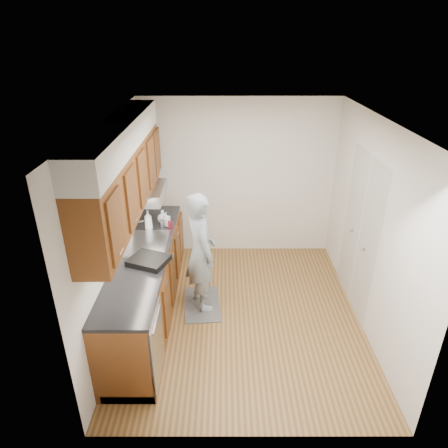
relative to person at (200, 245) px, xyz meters
name	(u,v)px	position (x,y,z in m)	size (l,w,h in m)	color
floor	(241,314)	(0.52, -0.21, -0.92)	(3.50, 3.50, 0.00)	olive
ceiling	(246,121)	(0.52, -0.21, 1.58)	(3.50, 3.50, 0.00)	white
wall_left	(116,229)	(-0.98, -0.21, 0.33)	(0.02, 3.50, 2.50)	silver
wall_right	(371,229)	(2.02, -0.21, 0.33)	(0.02, 3.50, 2.50)	silver
wall_back	(239,179)	(0.52, 1.54, 0.33)	(3.00, 0.02, 2.50)	silver
counter	(147,283)	(-0.68, -0.21, -0.43)	(0.64, 2.80, 1.30)	brown
upper_cabinets	(124,170)	(-0.81, -0.16, 1.03)	(0.47, 2.80, 1.21)	brown
closet_door	(360,234)	(2.01, 0.09, 0.10)	(0.02, 1.22, 2.05)	white
floor_mat	(202,304)	(0.00, 0.00, -0.91)	(0.47, 0.79, 0.01)	slate
person	(200,245)	(0.00, 0.00, 0.00)	(0.64, 0.43, 1.81)	#8798A4
soap_bottle_a	(148,220)	(-0.71, 0.39, 0.16)	(0.11, 0.11, 0.28)	white
soap_bottle_b	(166,219)	(-0.49, 0.52, 0.11)	(0.08, 0.09, 0.19)	white
soap_bottle_c	(163,216)	(-0.55, 0.60, 0.11)	(0.15, 0.15, 0.19)	white
soda_can	(170,225)	(-0.43, 0.42, 0.07)	(0.06, 0.06, 0.11)	maroon
steel_can	(162,224)	(-0.53, 0.44, 0.07)	(0.06, 0.06, 0.11)	#A5A5AA
dish_rack	(149,260)	(-0.56, -0.46, 0.05)	(0.42, 0.35, 0.07)	black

